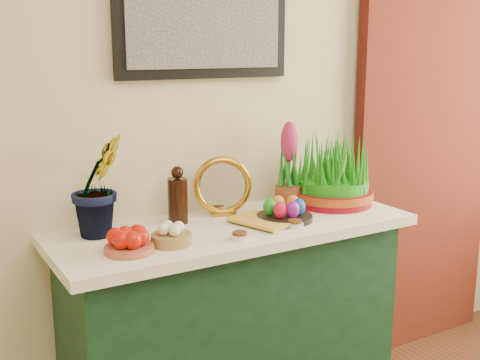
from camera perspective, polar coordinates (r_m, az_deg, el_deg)
name	(u,v)px	position (r m, az deg, el deg)	size (l,w,h in m)	color
sideboard	(234,334)	(2.49, -0.60, -14.43)	(1.30, 0.45, 0.85)	#153C23
tablecloth	(233,228)	(2.32, -0.63, -4.59)	(1.40, 0.55, 0.04)	white
hyacinth_green	(98,169)	(2.17, -13.33, 1.03)	(0.24, 0.21, 0.49)	#1C751D
apple_bowl	(129,242)	(2.02, -10.47, -5.83)	(0.19, 0.19, 0.08)	#AC5136
garlic_basket	(171,235)	(2.08, -6.54, -5.24)	(0.17, 0.17, 0.08)	#A78343
vinegar_cruet	(178,198)	(2.31, -5.92, -1.71)	(0.08, 0.08, 0.22)	black
mirror	(222,187)	(2.41, -1.68, -0.64)	(0.24, 0.14, 0.24)	#B68222
book	(249,225)	(2.24, 0.85, -4.28)	(0.15, 0.23, 0.03)	gold
spice_dish_left	(240,236)	(2.13, -0.03, -5.32)	(0.07, 0.07, 0.03)	silver
spice_dish_right	(295,224)	(2.27, 5.21, -4.16)	(0.07, 0.07, 0.03)	silver
egg_plate	(285,212)	(2.35, 4.29, -3.04)	(0.28, 0.28, 0.09)	black
hyacinth_pink	(288,169)	(2.53, 4.62, 1.08)	(0.11, 0.11, 0.36)	brown
wheatgrass_sabzeh	(333,175)	(2.60, 8.80, 0.45)	(0.35, 0.35, 0.29)	maroon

